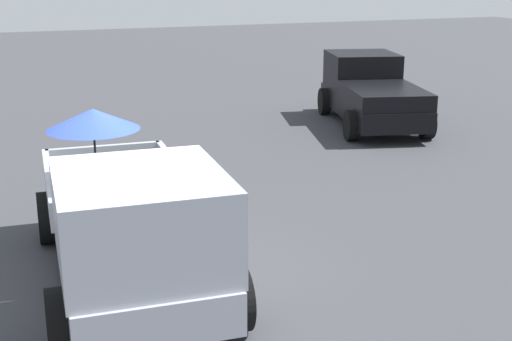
{
  "coord_description": "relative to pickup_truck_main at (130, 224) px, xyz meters",
  "views": [
    {
      "loc": [
        8.73,
        -1.68,
        4.09
      ],
      "look_at": [
        -0.77,
        2.17,
        1.1
      ],
      "focal_mm": 49.03,
      "sensor_mm": 36.0,
      "label": 1
    }
  ],
  "objects": [
    {
      "name": "pickup_truck_main",
      "position": [
        0.0,
        0.0,
        0.0
      ],
      "size": [
        5.17,
        2.53,
        2.29
      ],
      "rotation": [
        0.0,
        0.0,
        -0.07
      ],
      "color": "black",
      "rests_on": "ground"
    },
    {
      "name": "ground_plane",
      "position": [
        -0.47,
        0.05,
        -0.97
      ],
      "size": [
        80.0,
        80.0,
        0.0
      ],
      "primitive_type": "plane",
      "color": "#38383D"
    },
    {
      "name": "pickup_truck_red",
      "position": [
        -7.76,
        8.19,
        -0.1
      ],
      "size": [
        5.11,
        3.15,
        1.8
      ],
      "rotation": [
        0.0,
        0.0,
        2.87
      ],
      "color": "black",
      "rests_on": "ground"
    }
  ]
}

